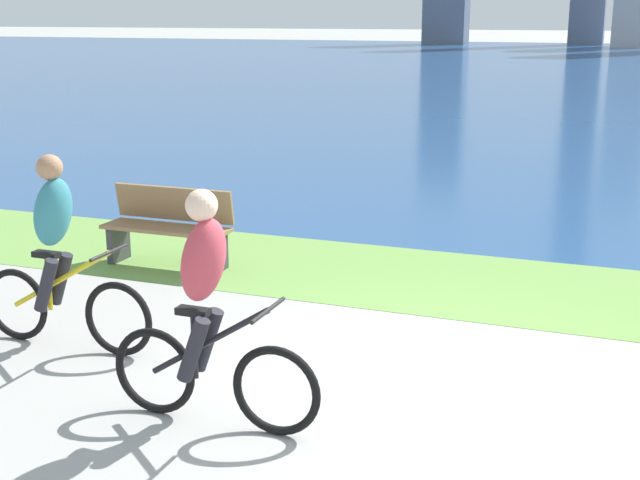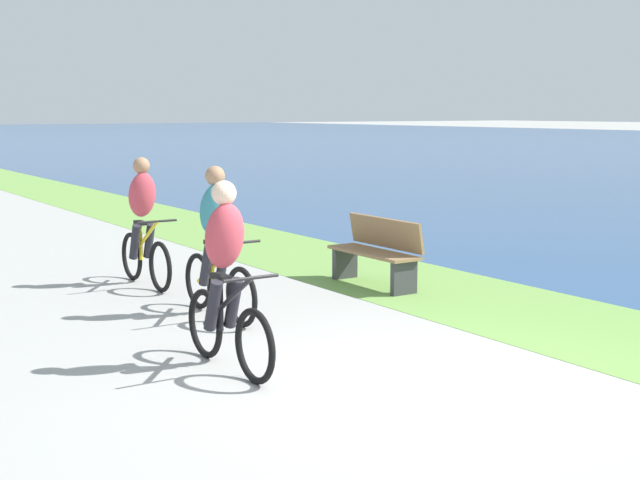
{
  "view_description": "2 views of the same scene",
  "coord_description": "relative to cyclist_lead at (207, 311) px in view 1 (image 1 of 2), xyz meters",
  "views": [
    {
      "loc": [
        1.4,
        -6.1,
        2.82
      ],
      "look_at": [
        -1.17,
        0.65,
        0.93
      ],
      "focal_mm": 48.66,
      "sensor_mm": 36.0,
      "label": 1
    },
    {
      "loc": [
        5.53,
        -4.59,
        2.29
      ],
      "look_at": [
        -1.37,
        -0.09,
        1.08
      ],
      "focal_mm": 49.5,
      "sensor_mm": 36.0,
      "label": 2
    }
  ],
  "objects": [
    {
      "name": "cyclist_lead",
      "position": [
        0.0,
        0.0,
        0.0
      ],
      "size": [
        1.61,
        0.52,
        1.69
      ],
      "color": "black",
      "rests_on": "ground"
    },
    {
      "name": "cyclist_trailing",
      "position": [
        -1.87,
        0.84,
        0.0
      ],
      "size": [
        1.71,
        0.52,
        1.69
      ],
      "color": "black",
      "rests_on": "ground"
    },
    {
      "name": "grass_strip_bayside",
      "position": [
        1.33,
        3.89,
        -0.83
      ],
      "size": [
        120.0,
        2.35,
        0.01
      ],
      "primitive_type": "cube",
      "color": "#6B9947",
      "rests_on": "ground"
    },
    {
      "name": "ground_plane",
      "position": [
        1.33,
        1.11,
        -0.84
      ],
      "size": [
        300.0,
        300.0,
        0.0
      ],
      "primitive_type": "plane",
      "color": "#9E9E99"
    },
    {
      "name": "bay_water_surface",
      "position": [
        1.33,
        45.14,
        -0.84
      ],
      "size": [
        300.0,
        80.16,
        0.0
      ],
      "primitive_type": "cube",
      "color": "navy",
      "rests_on": "ground"
    },
    {
      "name": "bench_near_path",
      "position": [
        -2.31,
        3.39,
        -0.39
      ],
      "size": [
        1.5,
        0.47,
        0.9
      ],
      "color": "olive",
      "rests_on": "ground"
    }
  ]
}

